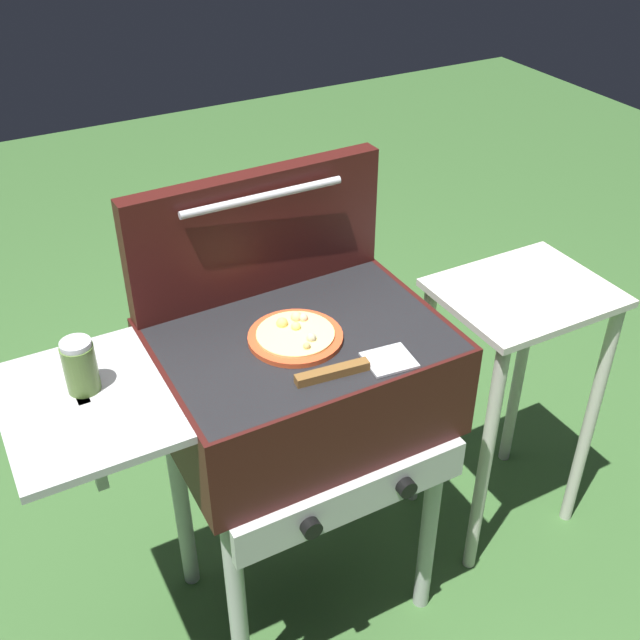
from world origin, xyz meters
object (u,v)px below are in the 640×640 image
(sauce_jar, at_px, (80,366))
(spatula, at_px, (356,367))
(pizza_cheese, at_px, (296,335))
(prep_table, at_px, (513,363))
(grill, at_px, (297,387))

(sauce_jar, relative_size, spatula, 0.44)
(pizza_cheese, xyz_separation_m, sauce_jar, (-0.45, 0.05, 0.05))
(sauce_jar, relative_size, prep_table, 0.14)
(pizza_cheese, height_order, sauce_jar, sauce_jar)
(grill, bearing_deg, prep_table, 0.37)
(grill, bearing_deg, spatula, -71.47)
(grill, bearing_deg, pizza_cheese, -114.47)
(grill, height_order, prep_table, grill)
(pizza_cheese, height_order, spatula, pizza_cheese)
(pizza_cheese, relative_size, sauce_jar, 1.80)
(grill, distance_m, pizza_cheese, 0.15)
(prep_table, bearing_deg, spatula, -164.44)
(spatula, xyz_separation_m, prep_table, (0.62, 0.17, -0.33))
(sauce_jar, height_order, spatula, sauce_jar)
(grill, relative_size, prep_table, 1.17)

